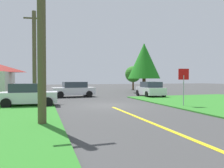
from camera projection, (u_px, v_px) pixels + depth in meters
The scene contains 10 objects.
ground_plane at pixel (109, 105), 15.93m from camera, with size 120.00×120.00×0.00m, color #3F3F3F.
lane_stripe_center at pixel (169, 130), 8.31m from camera, with size 0.20×14.00×0.01m, color yellow.
stop_sign at pixel (184, 80), 15.17m from camera, with size 0.76×0.15×2.66m.
car_on_crossroad at pixel (150, 89), 23.81m from camera, with size 2.38×4.33×1.62m.
car_approaching_junction at pixel (74, 89), 23.35m from camera, with size 4.51×2.35×1.62m.
parked_car_near_building at pixel (28, 95), 15.49m from camera, with size 4.00×2.25×1.62m.
utility_pole_near at pixel (42, 38), 9.11m from camera, with size 1.80×0.35×7.15m.
utility_pole_mid at pixel (34, 55), 19.50m from camera, with size 1.80×0.35×7.99m.
oak_tree_left at pixel (133, 74), 38.41m from camera, with size 2.82×2.82×4.17m.
pine_tree_center at pixel (144, 61), 30.30m from camera, with size 4.47×4.47×6.90m.
Camera 1 is at (-4.57, -15.22, 1.97)m, focal length 34.99 mm.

